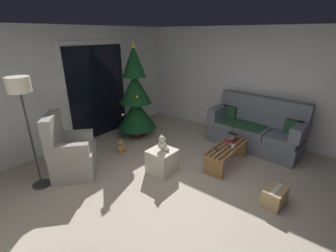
% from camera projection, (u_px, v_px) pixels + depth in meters
% --- Properties ---
extents(ground_plane, '(7.00, 7.00, 0.00)m').
position_uv_depth(ground_plane, '(187.00, 194.00, 3.69)').
color(ground_plane, '#B2A38E').
extents(wall_back, '(5.72, 0.12, 2.50)m').
position_uv_depth(wall_back, '(70.00, 88.00, 5.00)').
color(wall_back, silver).
rests_on(wall_back, ground).
extents(wall_right, '(0.12, 6.00, 2.50)m').
position_uv_depth(wall_right, '(261.00, 85.00, 5.30)').
color(wall_right, silver).
rests_on(wall_right, ground).
extents(patio_door_frame, '(1.60, 0.02, 2.20)m').
position_uv_depth(patio_door_frame, '(98.00, 90.00, 5.48)').
color(patio_door_frame, silver).
rests_on(patio_door_frame, ground).
extents(patio_door_glass, '(1.50, 0.02, 2.10)m').
position_uv_depth(patio_door_glass, '(98.00, 93.00, 5.49)').
color(patio_door_glass, black).
rests_on(patio_door_glass, ground).
extents(couch, '(0.91, 1.99, 1.08)m').
position_uv_depth(couch, '(255.00, 129.00, 5.11)').
color(couch, slate).
rests_on(couch, ground).
extents(coffee_table, '(1.10, 0.40, 0.40)m').
position_uv_depth(coffee_table, '(227.00, 152.00, 4.42)').
color(coffee_table, olive).
rests_on(coffee_table, ground).
extents(remote_graphite, '(0.14, 0.14, 0.02)m').
position_uv_depth(remote_graphite, '(216.00, 149.00, 4.22)').
color(remote_graphite, '#333338').
rests_on(remote_graphite, coffee_table).
extents(remote_white, '(0.16, 0.11, 0.02)m').
position_uv_depth(remote_white, '(233.00, 146.00, 4.34)').
color(remote_white, silver).
rests_on(remote_white, coffee_table).
extents(book_stack, '(0.27, 0.22, 0.13)m').
position_uv_depth(book_stack, '(231.00, 137.00, 4.58)').
color(book_stack, '#A32D28').
rests_on(book_stack, coffee_table).
extents(cell_phone, '(0.10, 0.16, 0.01)m').
position_uv_depth(cell_phone, '(232.00, 134.00, 4.56)').
color(cell_phone, black).
rests_on(cell_phone, book_stack).
extents(christmas_tree, '(0.92, 0.92, 2.17)m').
position_uv_depth(christmas_tree, '(136.00, 97.00, 5.45)').
color(christmas_tree, '#4C1E19').
rests_on(christmas_tree, ground).
extents(armchair, '(0.97, 0.97, 1.13)m').
position_uv_depth(armchair, '(70.00, 154.00, 4.06)').
color(armchair, gray).
rests_on(armchair, ground).
extents(floor_lamp, '(0.32, 0.32, 1.78)m').
position_uv_depth(floor_lamp, '(21.00, 96.00, 3.35)').
color(floor_lamp, '#2D2D30').
rests_on(floor_lamp, ground).
extents(ottoman, '(0.44, 0.44, 0.43)m').
position_uv_depth(ottoman, '(162.00, 161.00, 4.21)').
color(ottoman, beige).
rests_on(ottoman, ground).
extents(teddy_bear_cream, '(0.22, 0.21, 0.29)m').
position_uv_depth(teddy_bear_cream, '(163.00, 144.00, 4.09)').
color(teddy_bear_cream, beige).
rests_on(teddy_bear_cream, ottoman).
extents(teddy_bear_honey_by_tree, '(0.20, 0.19, 0.29)m').
position_uv_depth(teddy_bear_honey_by_tree, '(121.00, 147.00, 4.95)').
color(teddy_bear_honey_by_tree, tan).
rests_on(teddy_bear_honey_by_tree, ground).
extents(cardboard_box_taped_mid_floor, '(0.40, 0.30, 0.27)m').
position_uv_depth(cardboard_box_taped_mid_floor, '(275.00, 197.00, 3.43)').
color(cardboard_box_taped_mid_floor, tan).
rests_on(cardboard_box_taped_mid_floor, ground).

